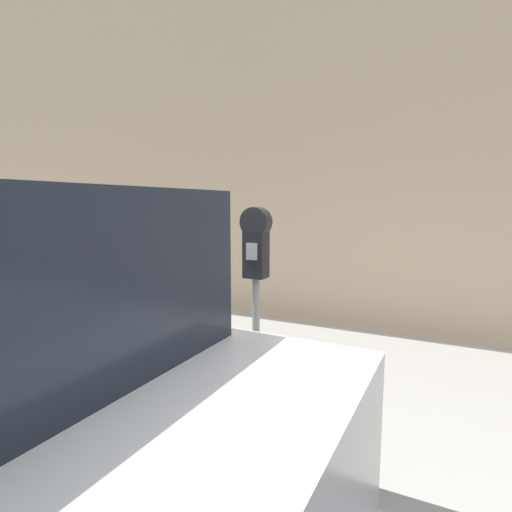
% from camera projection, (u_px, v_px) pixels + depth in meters
% --- Properties ---
extents(sidewalk, '(24.00, 2.80, 0.14)m').
position_uv_depth(sidewalk, '(339.00, 383.00, 3.84)').
color(sidewalk, '#9E9B96').
rests_on(sidewalk, ground_plane).
extents(building_facade, '(24.00, 0.30, 5.92)m').
position_uv_depth(building_facade, '(384.00, 114.00, 5.28)').
color(building_facade, tan).
rests_on(building_facade, ground_plane).
extents(parking_meter, '(0.23, 0.15, 1.62)m').
position_uv_depth(parking_meter, '(256.00, 263.00, 3.11)').
color(parking_meter, gray).
rests_on(parking_meter, sidewalk).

